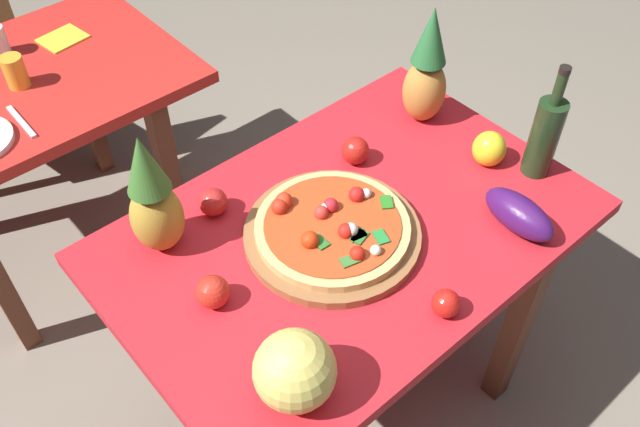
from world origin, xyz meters
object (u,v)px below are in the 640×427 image
Objects in this scene: wine_bottle at (545,135)px; napkin_folded at (63,38)px; tomato_by_bottle at (213,292)px; background_table at (21,114)px; tomato_at_corner at (446,303)px; pineapple_right at (427,72)px; tomato_beside_pepper at (213,202)px; drinking_glass_juice at (15,72)px; display_table at (348,252)px; pizza_board at (333,235)px; tomato_near_board at (355,150)px; melon at (295,371)px; bell_pepper at (489,149)px; pineapple_left at (153,200)px; eggplant at (519,214)px; pizza at (333,227)px; knife_utensil at (21,122)px.

wine_bottle is 2.35× the size of napkin_folded.
tomato_by_bottle is at bearing -100.97° from napkin_folded.
tomato_at_corner is (0.38, -1.46, 0.15)m from background_table.
tomato_beside_pepper is at bearing 173.28° from pineapple_right.
tomato_by_bottle is at bearing -91.03° from drinking_glass_juice.
background_table is 16.27× the size of tomato_at_corner.
napkin_folded is at bearing 96.67° from display_table.
pineapple_right reaches higher than pizza_board.
pineapple_right reaches higher than tomato_near_board.
background_table is 0.90m from tomato_beside_pepper.
display_table is 0.35m from tomato_at_corner.
melon is 1.67× the size of bell_pepper.
tomato_by_bottle is 0.55× the size of napkin_folded.
pizza_board is at bearing -38.79° from pineapple_left.
display_table is 16.18× the size of tomato_beside_pepper.
eggplant is at bearing -44.77° from tomato_beside_pepper.
pineapple_left is at bearing 174.96° from pineapple_right.
pizza is 0.29m from tomato_near_board.
pineapple_left is at bearing 146.05° from display_table.
display_table is at bearing -33.95° from pineapple_left.
knife_utensil is at bearing 95.37° from pineapple_left.
knife_utensil is at bearing 122.21° from eggplant.
wine_bottle is 1.83× the size of knife_utensil.
display_table is at bearing -71.66° from drinking_glass_juice.
eggplant reaches higher than napkin_folded.
bell_pepper reaches higher than napkin_folded.
display_table is 0.48m from bell_pepper.
drinking_glass_juice is (0.01, 0.85, -0.10)m from pineapple_left.
background_table is (-0.39, 1.13, -0.01)m from display_table.
wine_bottle reaches higher than drinking_glass_juice.
melon is 0.30m from tomato_by_bottle.
pineapple_right is at bearing 72.89° from eggplant.
eggplant is 0.76m from tomato_by_bottle.
pizza_board is 0.03m from pizza.
napkin_folded is (0.08, 1.00, -0.03)m from tomato_beside_pepper.
tomato_by_bottle is 1.00× the size of tomato_near_board.
tomato_by_bottle is (-0.83, 0.10, -0.01)m from bell_pepper.
wine_bottle is 4.30× the size of tomato_near_board.
display_table is 7.14× the size of melon.
melon is 0.86m from bell_pepper.
bell_pepper is at bearing -65.83° from napkin_folded.
melon is 0.38m from tomato_at_corner.
melon is (-0.33, -0.26, 0.04)m from pizza.
pineapple_left reaches higher than tomato_by_bottle.
pizza is 4.93× the size of tomato_near_board.
display_table is 0.37m from tomato_beside_pepper.
eggplant is 2.60× the size of tomato_by_bottle.
melon is 2.27× the size of tomato_beside_pepper.
melon is at bearing 179.32° from eggplant.
wine_bottle is 1.47m from knife_utensil.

